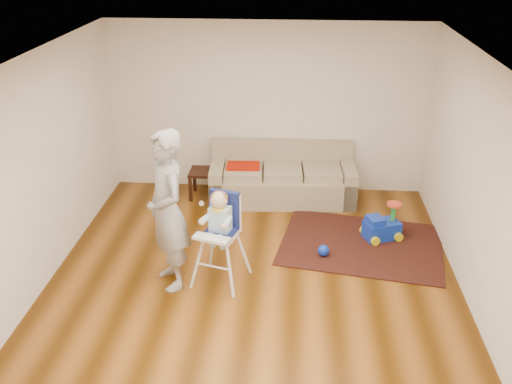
# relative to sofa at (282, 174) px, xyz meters

# --- Properties ---
(ground) EXTENTS (5.50, 5.50, 0.00)m
(ground) POSITION_rel_sofa_xyz_m (-0.27, -2.30, -0.43)
(ground) COLOR #482605
(ground) RESTS_ON ground
(room_envelope) EXTENTS (5.04, 5.52, 2.72)m
(room_envelope) POSITION_rel_sofa_xyz_m (-0.27, -1.77, 1.44)
(room_envelope) COLOR silver
(room_envelope) RESTS_ON ground
(sofa) EXTENTS (2.29, 1.04, 0.87)m
(sofa) POSITION_rel_sofa_xyz_m (0.00, 0.00, 0.00)
(sofa) COLOR tan
(sofa) RESTS_ON ground
(side_table) EXTENTS (0.44, 0.44, 0.44)m
(side_table) POSITION_rel_sofa_xyz_m (-1.24, 0.01, -0.21)
(side_table) COLOR black
(side_table) RESTS_ON ground
(area_rug) EXTENTS (2.38, 1.94, 0.02)m
(area_rug) POSITION_rel_sofa_xyz_m (1.13, -1.36, -0.42)
(area_rug) COLOR black
(area_rug) RESTS_ON ground
(ride_on_toy) EXTENTS (0.56, 0.49, 0.51)m
(ride_on_toy) POSITION_rel_sofa_xyz_m (1.42, -1.17, -0.16)
(ride_on_toy) COLOR #1234C0
(ride_on_toy) RESTS_ON area_rug
(toy_ball) EXTENTS (0.15, 0.15, 0.15)m
(toy_ball) POSITION_rel_sofa_xyz_m (0.60, -1.71, -0.34)
(toy_ball) COLOR #1234C0
(toy_ball) RESTS_ON area_rug
(high_chair) EXTENTS (0.69, 0.69, 1.21)m
(high_chair) POSITION_rel_sofa_xyz_m (-0.67, -2.35, 0.15)
(high_chair) COLOR white
(high_chair) RESTS_ON ground
(adult) EXTENTS (0.76, 0.85, 1.95)m
(adult) POSITION_rel_sofa_xyz_m (-1.26, -2.44, 0.54)
(adult) COLOR #99999B
(adult) RESTS_ON ground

